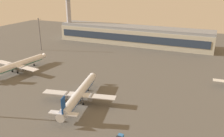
{
  "coord_description": "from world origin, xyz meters",
  "views": [
    {
      "loc": [
        50.67,
        -81.29,
        52.85
      ],
      "look_at": [
        -3.63,
        42.93,
        4.0
      ],
      "focal_mm": 37.94,
      "sensor_mm": 36.0,
      "label": 1
    }
  ],
  "objects_px": {
    "control_tower": "(69,11)",
    "airplane_taxiway_distant": "(79,94)",
    "airplane_mid_apron": "(17,65)",
    "apron_light_central": "(40,32)"
  },
  "relations": [
    {
      "from": "control_tower",
      "to": "airplane_taxiway_distant",
      "type": "xyz_separation_m",
      "value": [
        80.16,
        -115.08,
        -22.61
      ]
    },
    {
      "from": "control_tower",
      "to": "airplane_taxiway_distant",
      "type": "bearing_deg",
      "value": -55.14
    },
    {
      "from": "airplane_taxiway_distant",
      "to": "airplane_mid_apron",
      "type": "relative_size",
      "value": 0.97
    },
    {
      "from": "apron_light_central",
      "to": "control_tower",
      "type": "bearing_deg",
      "value": 92.84
    },
    {
      "from": "airplane_mid_apron",
      "to": "apron_light_central",
      "type": "height_order",
      "value": "apron_light_central"
    },
    {
      "from": "airplane_taxiway_distant",
      "to": "airplane_mid_apron",
      "type": "height_order",
      "value": "airplane_mid_apron"
    },
    {
      "from": "control_tower",
      "to": "apron_light_central",
      "type": "xyz_separation_m",
      "value": [
        2.35,
        -47.4,
        -11.84
      ]
    },
    {
      "from": "control_tower",
      "to": "airplane_mid_apron",
      "type": "distance_m",
      "value": 100.49
    },
    {
      "from": "control_tower",
      "to": "airplane_mid_apron",
      "type": "height_order",
      "value": "control_tower"
    },
    {
      "from": "airplane_taxiway_distant",
      "to": "airplane_mid_apron",
      "type": "bearing_deg",
      "value": 149.15
    }
  ]
}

